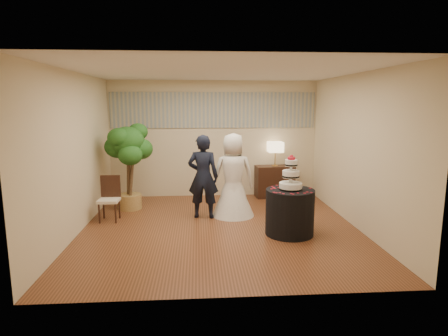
{
  "coord_description": "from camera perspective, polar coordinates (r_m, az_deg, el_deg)",
  "views": [
    {
      "loc": [
        -0.39,
        -6.57,
        2.26
      ],
      "look_at": [
        0.1,
        0.4,
        1.05
      ],
      "focal_mm": 30.0,
      "sensor_mm": 36.0,
      "label": 1
    }
  ],
  "objects": [
    {
      "name": "ficus_tree",
      "position": [
        8.22,
        -14.37,
        0.28
      ],
      "size": [
        1.19,
        1.19,
        1.88
      ],
      "primitive_type": null,
      "rotation": [
        0.0,
        0.0,
        -0.44
      ],
      "color": "#225A1C",
      "rests_on": "floor"
    },
    {
      "name": "console",
      "position": [
        9.2,
        7.71,
        -2.03
      ],
      "size": [
        0.96,
        0.5,
        0.77
      ],
      "primitive_type": "cube",
      "rotation": [
        0.0,
        0.0,
        0.1
      ],
      "color": "black",
      "rests_on": "floor"
    },
    {
      "name": "cake_table",
      "position": [
        6.64,
        9.98,
        -6.62
      ],
      "size": [
        0.85,
        0.85,
        0.8
      ],
      "primitive_type": "cylinder",
      "rotation": [
        0.0,
        0.0,
        -0.01
      ],
      "color": "black",
      "rests_on": "floor"
    },
    {
      "name": "ceiling",
      "position": [
        6.61,
        -0.64,
        14.51
      ],
      "size": [
        5.0,
        5.0,
        0.0
      ],
      "primitive_type": "cube",
      "color": "white",
      "rests_on": "wall_back"
    },
    {
      "name": "groom",
      "position": [
        7.4,
        -3.2,
        -1.32
      ],
      "size": [
        0.66,
        0.49,
        1.67
      ],
      "primitive_type": "imported",
      "rotation": [
        0.0,
        0.0,
        2.99
      ],
      "color": "black",
      "rests_on": "floor"
    },
    {
      "name": "bride",
      "position": [
        7.52,
        1.41,
        -1.05
      ],
      "size": [
        0.88,
        0.88,
        1.68
      ],
      "primitive_type": "imported",
      "rotation": [
        0.0,
        0.0,
        3.16
      ],
      "color": "white",
      "rests_on": "floor"
    },
    {
      "name": "side_chair",
      "position": [
        7.58,
        -17.14,
        -4.55
      ],
      "size": [
        0.42,
        0.43,
        0.87
      ],
      "primitive_type": null,
      "rotation": [
        0.0,
        0.0,
        -0.03
      ],
      "color": "black",
      "rests_on": "floor"
    },
    {
      "name": "floor",
      "position": [
        6.96,
        -0.6,
        -9.12
      ],
      "size": [
        5.0,
        5.0,
        0.0
      ],
      "primitive_type": "cube",
      "color": "brown",
      "rests_on": "ground"
    },
    {
      "name": "wall_back",
      "position": [
        9.12,
        -1.56,
        4.41
      ],
      "size": [
        5.0,
        0.06,
        2.8
      ],
      "primitive_type": "cube",
      "color": "beige",
      "rests_on": "ground"
    },
    {
      "name": "mural_border",
      "position": [
        9.06,
        -1.57,
        8.8
      ],
      "size": [
        4.9,
        0.02,
        0.85
      ],
      "primitive_type": "cube",
      "color": "#969A8E",
      "rests_on": "wall_back"
    },
    {
      "name": "table_lamp",
      "position": [
        9.09,
        7.81,
        2.13
      ],
      "size": [
        0.35,
        0.35,
        0.58
      ],
      "primitive_type": null,
      "color": "beige",
      "rests_on": "console"
    },
    {
      "name": "wall_left",
      "position": [
        6.96,
        -21.66,
        2.02
      ],
      "size": [
        0.06,
        5.0,
        2.8
      ],
      "primitive_type": "cube",
      "color": "beige",
      "rests_on": "ground"
    },
    {
      "name": "wall_right",
      "position": [
        7.23,
        19.59,
        2.42
      ],
      "size": [
        0.06,
        5.0,
        2.8
      ],
      "primitive_type": "cube",
      "color": "beige",
      "rests_on": "ground"
    },
    {
      "name": "wedding_cake",
      "position": [
        6.48,
        10.17,
        -0.66
      ],
      "size": [
        0.4,
        0.4,
        0.61
      ],
      "primitive_type": null,
      "color": "white",
      "rests_on": "cake_table"
    },
    {
      "name": "wall_front",
      "position": [
        4.18,
        1.43,
        -2.05
      ],
      "size": [
        5.0,
        0.06,
        2.8
      ],
      "primitive_type": "cube",
      "color": "beige",
      "rests_on": "ground"
    }
  ]
}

